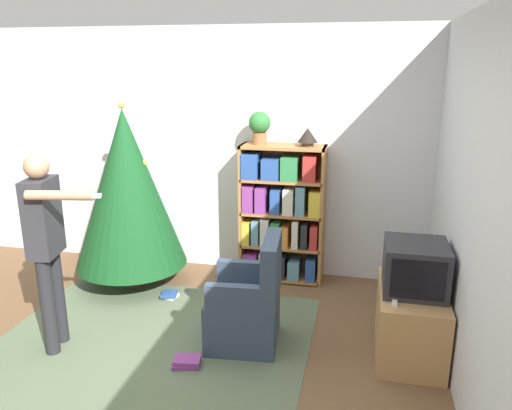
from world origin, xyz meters
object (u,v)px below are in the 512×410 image
object	(u,v)px
bookshelf	(281,215)
christmas_tree	(128,189)
potted_plant	(260,126)
table_lamp	(308,136)
television	(415,267)
standing_person	(46,238)
armchair	(248,307)

from	to	relation	value
bookshelf	christmas_tree	xyz separation A→B (m)	(-1.48, -0.44, 0.30)
potted_plant	table_lamp	xyz separation A→B (m)	(0.48, -0.00, -0.09)
bookshelf	potted_plant	xyz separation A→B (m)	(-0.23, 0.01, 0.91)
television	christmas_tree	distance (m)	2.84
bookshelf	television	xyz separation A→B (m)	(1.24, -1.20, 0.03)
christmas_tree	standing_person	world-z (taller)	christmas_tree
potted_plant	bookshelf	bearing A→B (deg)	-3.20
bookshelf	potted_plant	size ratio (longest dim) A/B	4.37
bookshelf	table_lamp	xyz separation A→B (m)	(0.25, 0.01, 0.82)
potted_plant	table_lamp	world-z (taller)	potted_plant
television	potted_plant	world-z (taller)	potted_plant
bookshelf	table_lamp	bearing A→B (deg)	2.85
christmas_tree	armchair	xyz separation A→B (m)	(1.44, -0.88, -0.69)
television	armchair	bearing A→B (deg)	-174.88
christmas_tree	armchair	bearing A→B (deg)	-31.26
table_lamp	bookshelf	bearing A→B (deg)	-177.15
armchair	potted_plant	size ratio (longest dim) A/B	2.80
christmas_tree	armchair	distance (m)	1.82
television	table_lamp	bearing A→B (deg)	129.05
christmas_tree	table_lamp	xyz separation A→B (m)	(1.74, 0.45, 0.53)
bookshelf	standing_person	world-z (taller)	standing_person
bookshelf	table_lamp	distance (m)	0.86
bookshelf	television	bearing A→B (deg)	-44.09
armchair	table_lamp	distance (m)	1.82
christmas_tree	potted_plant	size ratio (longest dim) A/B	5.72
television	christmas_tree	xyz separation A→B (m)	(-2.72, 0.76, 0.27)
television	armchair	distance (m)	1.35
television	christmas_tree	world-z (taller)	christmas_tree
armchair	bookshelf	bearing A→B (deg)	173.09
christmas_tree	potted_plant	world-z (taller)	christmas_tree
bookshelf	table_lamp	size ratio (longest dim) A/B	7.18
television	armchair	size ratio (longest dim) A/B	0.53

